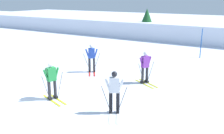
# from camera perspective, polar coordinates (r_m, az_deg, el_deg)

# --- Properties ---
(ground_plane) EXTENTS (120.00, 120.00, 0.00)m
(ground_plane) POSITION_cam_1_polar(r_m,az_deg,el_deg) (11.78, -15.48, -7.00)
(ground_plane) COLOR silver
(far_snow_ridge) EXTENTS (80.00, 7.20, 1.78)m
(far_snow_ridge) POSITION_cam_1_polar(r_m,az_deg,el_deg) (28.96, 14.82, 8.17)
(far_snow_ridge) COLOR silver
(far_snow_ridge) RESTS_ON ground
(skier_white) EXTENTS (1.09, 1.58, 1.71)m
(skier_white) POSITION_cam_1_polar(r_m,az_deg,el_deg) (9.71, 0.53, -5.50)
(skier_white) COLOR silver
(skier_white) RESTS_ON ground
(skier_blue) EXTENTS (1.24, 1.51, 1.71)m
(skier_blue) POSITION_cam_1_polar(r_m,az_deg,el_deg) (15.12, -4.66, 2.21)
(skier_blue) COLOR red
(skier_blue) RESTS_ON ground
(skier_purple) EXTENTS (1.57, 1.12, 1.71)m
(skier_purple) POSITION_cam_1_polar(r_m,az_deg,el_deg) (13.21, 7.56, 0.13)
(skier_purple) COLOR gold
(skier_purple) RESTS_ON ground
(skier_green) EXTENTS (1.63, 0.95, 1.71)m
(skier_green) POSITION_cam_1_polar(r_m,az_deg,el_deg) (11.34, -13.64, -2.60)
(skier_green) COLOR gold
(skier_green) RESTS_ON ground
(trail_marker_pole) EXTENTS (0.07, 0.07, 2.20)m
(trail_marker_pole) POSITION_cam_1_polar(r_m,az_deg,el_deg) (19.75, 19.63, 5.09)
(trail_marker_pole) COLOR #1E56AD
(trail_marker_pole) RESTS_ON ground
(conifer_far_left) EXTENTS (1.92, 1.92, 3.22)m
(conifer_far_left) POSITION_cam_1_polar(r_m,az_deg,el_deg) (28.11, 7.92, 10.54)
(conifer_far_left) COLOR #513823
(conifer_far_left) RESTS_ON ground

